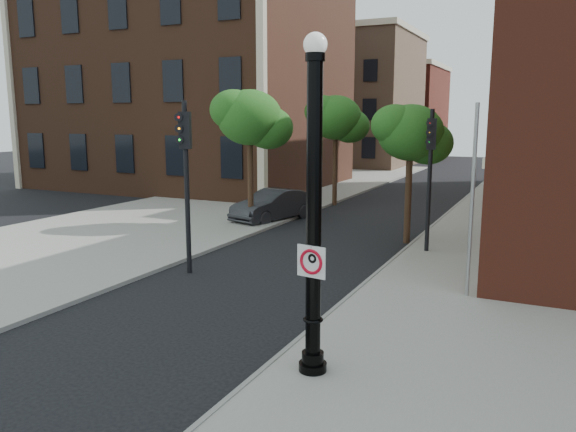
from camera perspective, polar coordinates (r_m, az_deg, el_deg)
The scene contains 16 objects.
ground at distance 11.53m, azimuth -12.10°, elevation -13.78°, with size 120.00×120.00×0.00m, color black.
sidewalk_right at distance 18.84m, azimuth 23.17°, elevation -4.77°, with size 8.00×60.00×0.12m, color gray.
sidewalk_left at distance 30.88m, azimuth -4.97°, elevation 1.54°, with size 10.00×50.00×0.12m, color gray.
curb_edge at distance 19.36m, azimuth 11.42°, elevation -3.72°, with size 0.10×60.00×0.14m, color gray.
victorian_building at distance 39.57m, azimuth -9.69°, elevation 15.91°, with size 18.60×14.60×17.95m.
bg_building_tan_a at distance 55.49m, azimuth 6.19°, elevation 11.44°, with size 12.00×12.00×12.00m, color #89634B.
bg_building_red at distance 68.83m, azimuth 10.14°, elevation 10.23°, with size 12.00×12.00×10.00m, color maroon.
lamppost at distance 9.63m, azimuth 2.64°, elevation -1.09°, with size 0.50×0.50×5.97m.
no_parking_sign at distance 9.61m, azimuth 2.39°, elevation -4.63°, with size 0.56×0.12×0.56m.
parked_car at distance 25.15m, azimuth -1.49°, elevation 1.11°, with size 1.49×4.27×1.41m, color #29292D.
traffic_signal_left at distance 16.59m, azimuth -10.37°, elevation 5.76°, with size 0.41×0.45×5.07m.
traffic_signal_right at distance 19.21m, azimuth 14.25°, elevation 5.77°, with size 0.36×0.42×4.87m.
utility_pole at distance 14.63m, azimuth 18.17°, elevation 1.15°, with size 0.10×0.10×4.95m, color #999999.
street_tree_a at distance 23.50m, azimuth -3.77°, elevation 9.80°, with size 3.18×2.87×5.72m.
street_tree_b at distance 29.52m, azimuth 4.96°, elevation 9.81°, with size 3.17×2.86×5.71m.
street_tree_c at distance 20.83m, azimuth 12.45°, elevation 8.11°, with size 2.81×2.54×5.06m.
Camera 1 is at (6.57, -8.27, 4.62)m, focal length 35.00 mm.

